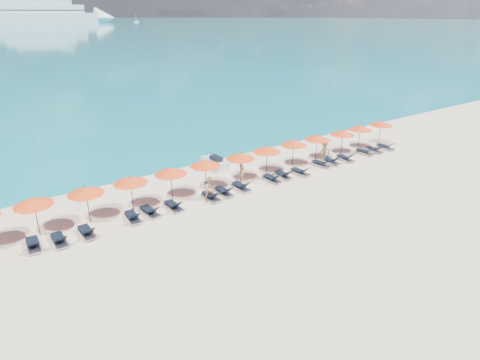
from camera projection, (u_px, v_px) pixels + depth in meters
ground at (268, 214)px, 24.19m from camera, size 1400.00×1400.00×0.00m
cruise_ship at (53, 13)px, 473.95m from camera, size 148.14×24.72×41.23m
sailboat_near at (84, 23)px, 440.45m from camera, size 6.38×2.13×11.69m
sailboat_far at (136, 21)px, 514.52m from camera, size 5.69×1.90×10.43m
jetski at (215, 163)px, 31.36m from camera, size 1.06×2.71×0.96m
beachgoer_a at (242, 171)px, 28.57m from camera, size 0.71×0.66×1.63m
beachgoer_b at (210, 189)px, 25.72m from camera, size 0.82×0.52×1.61m
beachgoer_c at (324, 151)px, 32.37m from camera, size 1.21×0.71×1.77m
umbrella_2 at (33, 202)px, 21.13m from camera, size 2.10×2.10×2.28m
umbrella_3 at (85, 191)px, 22.47m from camera, size 2.10×2.10×2.28m
umbrella_4 at (130, 180)px, 23.89m from camera, size 2.10×2.10×2.28m
umbrella_5 at (171, 171)px, 25.23m from camera, size 2.10×2.10×2.28m
umbrella_6 at (205, 163)px, 26.58m from camera, size 2.10×2.10×2.28m
umbrella_7 at (240, 156)px, 27.92m from camera, size 2.10×2.10×2.28m
umbrella_8 at (267, 149)px, 29.31m from camera, size 2.10×2.10×2.28m
umbrella_9 at (294, 143)px, 30.76m from camera, size 2.10×2.10×2.28m
umbrella_10 at (317, 137)px, 32.06m from camera, size 2.10×2.10×2.28m
umbrella_11 at (343, 132)px, 33.40m from camera, size 2.10×2.10×2.28m
umbrella_12 at (360, 128)px, 34.81m from camera, size 2.10×2.10×2.28m
umbrella_13 at (381, 123)px, 36.19m from camera, size 2.10×2.10×2.28m
lounger_3 at (33, 244)px, 20.59m from camera, size 0.70×1.73×0.66m
lounger_4 at (59, 240)px, 21.01m from camera, size 0.64×1.71×0.66m
lounger_5 at (87, 232)px, 21.77m from camera, size 0.68×1.72×0.66m
lounger_6 at (133, 217)px, 23.38m from camera, size 0.73×1.74×0.66m
lounger_7 at (150, 211)px, 24.02m from camera, size 0.78×1.75×0.66m
lounger_8 at (174, 206)px, 24.72m from camera, size 0.69×1.73×0.66m
lounger_9 at (211, 196)px, 26.00m from camera, size 0.64×1.71×0.66m
lounger_10 at (224, 191)px, 26.69m from camera, size 0.65×1.71×0.66m
lounger_11 at (241, 186)px, 27.46m from camera, size 0.65×1.71×0.66m
lounger_12 at (272, 178)px, 28.79m from camera, size 0.66×1.71×0.66m
lounger_13 at (284, 175)px, 29.45m from camera, size 0.74×1.74×0.66m
lounger_14 at (300, 172)px, 30.02m from camera, size 0.77×1.75×0.66m
lounger_15 at (322, 164)px, 31.62m from camera, size 0.79×1.75×0.66m
lounger_16 at (331, 161)px, 32.21m from camera, size 0.65×1.71×0.66m
lounger_17 at (346, 158)px, 32.84m from camera, size 0.72×1.73×0.66m
lounger_18 at (365, 152)px, 34.31m from camera, size 0.77×1.75×0.66m
lounger_19 at (375, 149)px, 34.88m from camera, size 0.73×1.74×0.66m
lounger_20 at (386, 147)px, 35.64m from camera, size 0.68×1.72×0.66m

